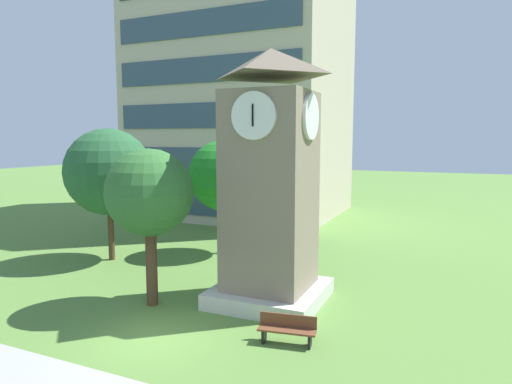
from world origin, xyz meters
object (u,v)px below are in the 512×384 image
Objects in this scene: clock_tower at (270,193)px; tree_near_tower at (150,194)px; park_bench at (287,329)px; tree_streetside at (109,172)px; tree_by_building at (224,176)px.

clock_tower is 4.54m from tree_near_tower.
tree_streetside is at bearing 155.33° from park_bench.
clock_tower reaches higher than tree_by_building.
clock_tower is 1.54× the size of tree_by_building.
tree_by_building is at bearing 131.29° from clock_tower.
park_bench is (1.87, -3.19, -3.82)m from clock_tower.
tree_near_tower is at bearing 170.31° from park_bench.
park_bench is at bearing -52.23° from tree_by_building.
tree_near_tower is (1.14, -8.03, -0.03)m from tree_by_building.
tree_streetside is at bearing 167.40° from clock_tower.
park_bench is at bearing -59.64° from clock_tower.
tree_near_tower reaches higher than park_bench.
tree_streetside is at bearing 143.31° from tree_near_tower.
clock_tower is 5.31m from park_bench.
tree_by_building reaches higher than tree_near_tower.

